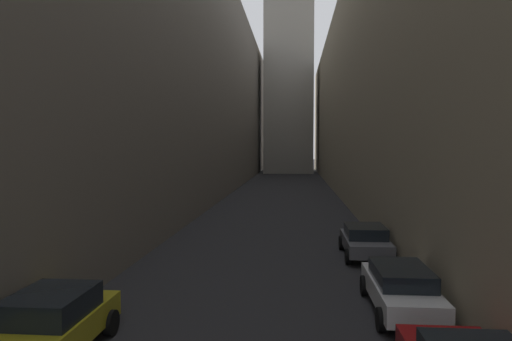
% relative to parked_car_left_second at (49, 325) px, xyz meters
% --- Properties ---
extents(ground_plane, '(264.00, 264.00, 0.00)m').
position_rel_parked_car_left_second_xyz_m(ground_plane, '(4.40, 36.16, -0.80)').
color(ground_plane, '#232326').
extents(building_block_left, '(10.75, 108.00, 22.88)m').
position_rel_parked_car_left_second_xyz_m(building_block_left, '(-6.48, 38.16, 10.64)').
color(building_block_left, '#60594F').
rests_on(building_block_left, ground).
extents(building_block_right, '(13.63, 108.00, 20.00)m').
position_rel_parked_car_left_second_xyz_m(building_block_right, '(16.72, 38.16, 9.20)').
color(building_block_right, gray).
rests_on(building_block_right, ground).
extents(parked_car_left_second, '(1.97, 4.35, 1.55)m').
position_rel_parked_car_left_second_xyz_m(parked_car_left_second, '(0.00, 0.00, 0.00)').
color(parked_car_left_second, '#A59919').
rests_on(parked_car_left_second, ground).
extents(parked_car_right_third, '(1.88, 4.48, 1.39)m').
position_rel_parked_car_left_second_xyz_m(parked_car_right_third, '(8.80, 3.80, -0.05)').
color(parked_car_right_third, silver).
rests_on(parked_car_right_third, ground).
extents(parked_car_right_far, '(2.05, 4.14, 1.40)m').
position_rel_parked_car_left_second_xyz_m(parked_car_right_far, '(8.80, 10.77, -0.05)').
color(parked_car_right_far, '#4C4C51').
rests_on(parked_car_right_far, ground).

